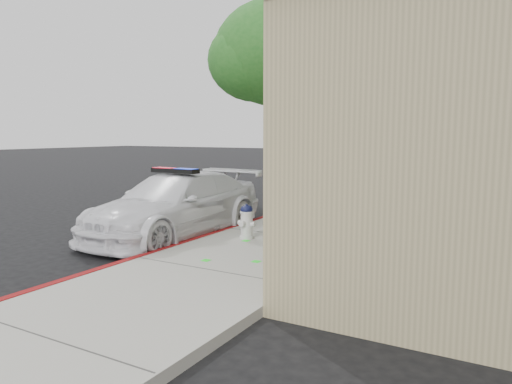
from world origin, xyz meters
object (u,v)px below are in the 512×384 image
object	(u,v)px
fire_hydrant	(247,221)
street_tree_near	(275,58)
police_car	(176,205)
street_tree_far	(391,78)
street_tree_mid	(336,69)

from	to	relation	value
fire_hydrant	street_tree_near	bearing A→B (deg)	103.38
police_car	street_tree_far	xyz separation A→B (m)	(1.67, 12.36, 3.97)
police_car	street_tree_far	size ratio (longest dim) A/B	0.83
street_tree_near	street_tree_far	world-z (taller)	street_tree_far
street_tree_mid	street_tree_far	bearing A→B (deg)	89.57
police_car	fire_hydrant	xyz separation A→B (m)	(1.89, -0.00, -0.21)
police_car	street_tree_mid	size ratio (longest dim) A/B	0.91
street_tree_near	fire_hydrant	bearing A→B (deg)	-81.07
police_car	street_tree_mid	xyz separation A→B (m)	(1.62, 5.82, 3.60)
police_car	street_tree_far	distance (m)	13.09
police_car	street_tree_near	world-z (taller)	street_tree_near
police_car	street_tree_far	world-z (taller)	street_tree_far
police_car	street_tree_mid	world-z (taller)	street_tree_mid
street_tree_mid	street_tree_far	distance (m)	6.55
street_tree_near	street_tree_far	xyz separation A→B (m)	(0.06, 10.57, 0.58)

